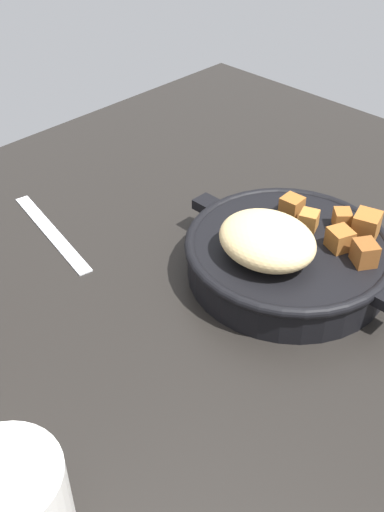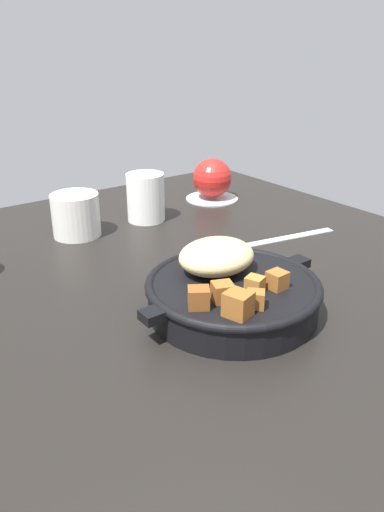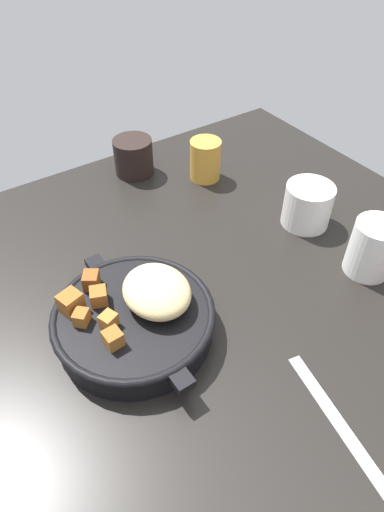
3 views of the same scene
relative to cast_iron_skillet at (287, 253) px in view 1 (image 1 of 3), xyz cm
name	(u,v)px [view 1 (image 1 of 3)]	position (x,y,z in cm)	size (l,w,h in cm)	color
ground_plane	(216,314)	(1.94, 8.76, -4.33)	(93.02, 103.45, 2.40)	black
cast_iron_skillet	(287,253)	(0.00, 0.00, 0.00)	(26.54, 22.25, 8.57)	black
butter_knife	(51,232)	(24.82, 13.13, -2.95)	(18.64, 1.60, 0.36)	silver
ceramic_mug_white	(9,507)	(-4.48, 36.54, 0.68)	(8.37, 8.37, 7.60)	silver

